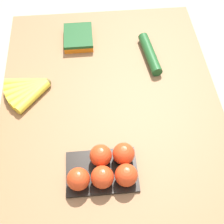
% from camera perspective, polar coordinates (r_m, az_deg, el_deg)
% --- Properties ---
extents(ground_plane, '(12.00, 12.00, 0.00)m').
position_cam_1_polar(ground_plane, '(1.94, 0.00, -13.41)').
color(ground_plane, '#B7A88E').
extents(dining_table, '(1.35, 0.92, 0.75)m').
position_cam_1_polar(dining_table, '(1.35, 0.00, -3.09)').
color(dining_table, olive).
rests_on(dining_table, ground_plane).
extents(banana_bunch, '(0.19, 0.20, 0.04)m').
position_cam_1_polar(banana_bunch, '(1.37, -15.00, 3.92)').
color(banana_bunch, brown).
rests_on(banana_bunch, dining_table).
extents(tomato_pack, '(0.17, 0.26, 0.09)m').
position_cam_1_polar(tomato_pack, '(1.11, -1.16, -10.28)').
color(tomato_pack, black).
rests_on(tomato_pack, dining_table).
extents(carrot_bag, '(0.17, 0.14, 0.04)m').
position_cam_1_polar(carrot_bag, '(1.56, -6.19, 13.48)').
color(carrot_bag, orange).
rests_on(carrot_bag, dining_table).
extents(cucumber_near, '(0.25, 0.08, 0.05)m').
position_cam_1_polar(cucumber_near, '(1.48, 6.94, 10.54)').
color(cucumber_near, '#1E5123').
rests_on(cucumber_near, dining_table).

